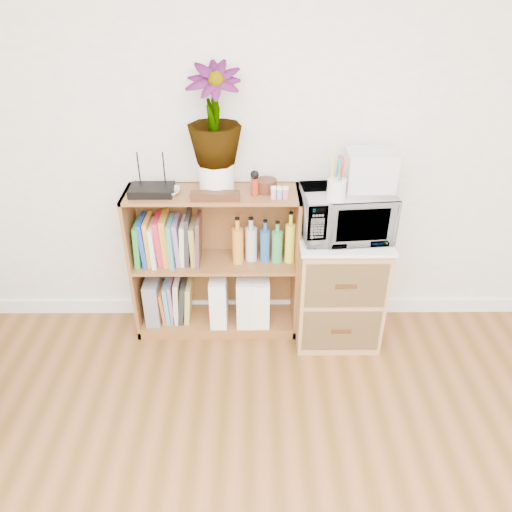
{
  "coord_description": "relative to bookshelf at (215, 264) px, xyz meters",
  "views": [
    {
      "loc": [
        -0.12,
        -0.49,
        2.09
      ],
      "look_at": [
        -0.1,
        1.95,
        0.62
      ],
      "focal_mm": 35.0,
      "sensor_mm": 36.0,
      "label": 1
    }
  ],
  "objects": [
    {
      "name": "wooden_bowl",
      "position": [
        0.3,
        0.01,
        0.51
      ],
      "size": [
        0.12,
        0.12,
        0.07
      ],
      "primitive_type": "cylinder",
      "color": "#3B1C10",
      "rests_on": "bookshelf"
    },
    {
      "name": "magazine_holder_left",
      "position": [
        0.01,
        -0.01,
        -0.24
      ],
      "size": [
        0.1,
        0.26,
        0.33
      ],
      "primitive_type": "cube",
      "color": "white",
      "rests_on": "bookshelf"
    },
    {
      "name": "skirting_board",
      "position": [
        0.35,
        0.14,
        -0.42
      ],
      "size": [
        4.0,
        0.02,
        0.1
      ],
      "primitive_type": "cube",
      "color": "white",
      "rests_on": "ground"
    },
    {
      "name": "lower_books",
      "position": [
        -0.26,
        0.0,
        -0.27
      ],
      "size": [
        0.2,
        0.19,
        0.3
      ],
      "color": "#C55322",
      "rests_on": "bookshelf"
    },
    {
      "name": "wicker_unit",
      "position": [
        0.75,
        -0.08,
        -0.12
      ],
      "size": [
        0.5,
        0.45,
        0.7
      ],
      "primitive_type": "cube",
      "color": "#9E7542",
      "rests_on": "ground"
    },
    {
      "name": "file_box",
      "position": [
        -0.4,
        0.0,
        -0.26
      ],
      "size": [
        0.09,
        0.23,
        0.29
      ],
      "primitive_type": "cube",
      "color": "slate",
      "rests_on": "bookshelf"
    },
    {
      "name": "kokeshi_doll",
      "position": [
        0.24,
        -0.04,
        0.52
      ],
      "size": [
        0.04,
        0.04,
        0.1
      ],
      "primitive_type": "cylinder",
      "color": "maroon",
      "rests_on": "bookshelf"
    },
    {
      "name": "router",
      "position": [
        -0.33,
        -0.02,
        0.5
      ],
      "size": [
        0.24,
        0.16,
        0.04
      ],
      "primitive_type": "cube",
      "color": "black",
      "rests_on": "bookshelf"
    },
    {
      "name": "microwave",
      "position": [
        0.75,
        -0.08,
        0.38
      ],
      "size": [
        0.52,
        0.38,
        0.27
      ],
      "primitive_type": "imported",
      "rotation": [
        0.0,
        0.0,
        0.09
      ],
      "color": "silver",
      "rests_on": "wicker_unit"
    },
    {
      "name": "magazine_holder_right",
      "position": [
        0.28,
        -0.01,
        -0.24
      ],
      "size": [
        0.1,
        0.26,
        0.32
      ],
      "primitive_type": "cube",
      "color": "white",
      "rests_on": "bookshelf"
    },
    {
      "name": "plant_pot",
      "position": [
        0.03,
        0.02,
        0.56
      ],
      "size": [
        0.19,
        0.19,
        0.16
      ],
      "primitive_type": "cylinder",
      "color": "white",
      "rests_on": "bookshelf"
    },
    {
      "name": "magazine_holder_mid",
      "position": [
        0.18,
        -0.01,
        -0.24
      ],
      "size": [
        0.1,
        0.26,
        0.33
      ],
      "primitive_type": "cube",
      "color": "white",
      "rests_on": "bookshelf"
    },
    {
      "name": "potted_plant",
      "position": [
        0.03,
        0.02,
        0.9
      ],
      "size": [
        0.29,
        0.29,
        0.52
      ],
      "primitive_type": "imported",
      "color": "#2C6F2E",
      "rests_on": "plant_pot"
    },
    {
      "name": "liquor_bottles",
      "position": [
        0.33,
        0.0,
        0.17
      ],
      "size": [
        0.45,
        0.07,
        0.32
      ],
      "color": "orange",
      "rests_on": "bookshelf"
    },
    {
      "name": "pen_cup",
      "position": [
        0.67,
        -0.18,
        0.57
      ],
      "size": [
        0.1,
        0.1,
        0.11
      ],
      "primitive_type": "cylinder",
      "color": "silver",
      "rests_on": "microwave"
    },
    {
      "name": "small_appliance",
      "position": [
        0.87,
        -0.03,
        0.62
      ],
      "size": [
        0.26,
        0.22,
        0.21
      ],
      "primitive_type": "cube",
      "color": "silver",
      "rests_on": "microwave"
    },
    {
      "name": "trinket_box",
      "position": [
        0.03,
        -0.1,
        0.5
      ],
      "size": [
        0.27,
        0.07,
        0.04
      ],
      "primitive_type": "cube",
      "color": "#321B0D",
      "rests_on": "bookshelf"
    },
    {
      "name": "bookshelf",
      "position": [
        0.0,
        0.0,
        0.0
      ],
      "size": [
        1.0,
        0.3,
        0.95
      ],
      "primitive_type": "cube",
      "color": "brown",
      "rests_on": "ground"
    },
    {
      "name": "cookbooks",
      "position": [
        -0.27,
        0.0,
        0.16
      ],
      "size": [
        0.39,
        0.2,
        0.31
      ],
      "color": "#217D31",
      "rests_on": "bookshelf"
    },
    {
      "name": "paint_jars",
      "position": [
        0.38,
        -0.09,
        0.5
      ],
      "size": [
        0.11,
        0.04,
        0.05
      ],
      "primitive_type": "cube",
      "color": "pink",
      "rests_on": "bookshelf"
    },
    {
      "name": "white_bowl",
      "position": [
        -0.24,
        -0.03,
        0.49
      ],
      "size": [
        0.13,
        0.13,
        0.03
      ],
      "primitive_type": "imported",
      "color": "white",
      "rests_on": "bookshelf"
    }
  ]
}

